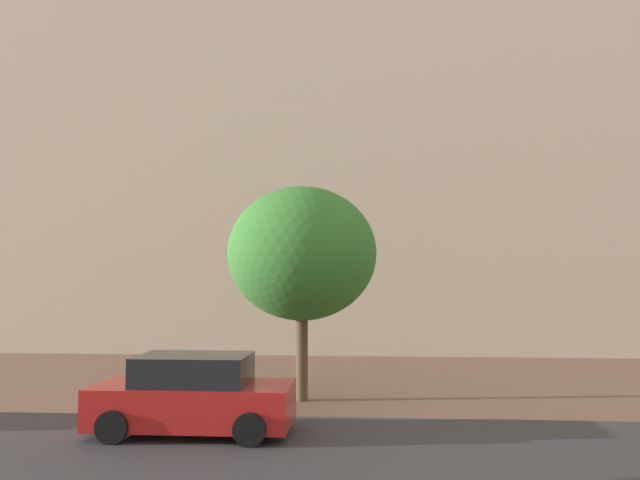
{
  "coord_description": "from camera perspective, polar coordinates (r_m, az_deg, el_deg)",
  "views": [
    {
      "loc": [
        1.12,
        -2.27,
        3.21
      ],
      "look_at": [
        0.24,
        10.24,
        3.93
      ],
      "focal_mm": 36.1,
      "sensor_mm": 36.0,
      "label": 1
    }
  ],
  "objects": [
    {
      "name": "landmark_building",
      "position": [
        32.51,
        0.78,
        11.76
      ],
      "size": [
        29.71,
        10.6,
        34.51
      ],
      "color": "beige",
      "rests_on": "ground_plane"
    },
    {
      "name": "tree_curb_far",
      "position": [
        16.93,
        -1.6,
        -1.22
      ],
      "size": [
        3.92,
        3.92,
        5.59
      ],
      "color": "brown",
      "rests_on": "ground_plane"
    },
    {
      "name": "ground_plane",
      "position": [
        12.74,
        -1.21,
        -17.88
      ],
      "size": [
        120.0,
        120.0,
        0.0
      ],
      "primitive_type": "plane",
      "color": "brown"
    },
    {
      "name": "street_asphalt_strip",
      "position": [
        12.28,
        -1.43,
        -18.43
      ],
      "size": [
        120.0,
        6.2,
        0.0
      ],
      "primitive_type": "cube",
      "color": "#38383D",
      "rests_on": "ground_plane"
    },
    {
      "name": "car_red",
      "position": [
        13.85,
        -11.15,
        -13.42
      ],
      "size": [
        4.05,
        2.05,
        1.6
      ],
      "color": "red",
      "rests_on": "ground_plane"
    }
  ]
}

